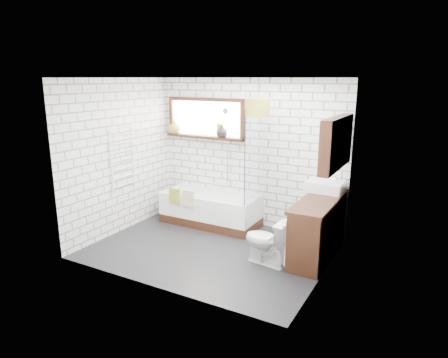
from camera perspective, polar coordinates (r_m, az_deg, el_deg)
The scene contains 22 objects.
floor at distance 6.10m, azimuth -1.93°, elevation -9.96°, with size 3.40×2.60×0.01m, color black.
ceiling at distance 5.56m, azimuth -2.15°, elevation 14.32°, with size 3.40×2.60×0.01m, color white.
wall_back at distance 6.83m, azimuth 3.62°, elevation 3.71°, with size 3.40×0.01×2.50m, color white.
wall_front at distance 4.67m, azimuth -10.31°, elevation -1.50°, with size 3.40×0.01×2.50m, color white.
wall_left at distance 6.73m, azimuth -14.61°, elevation 3.11°, with size 0.01×2.60×2.50m, color white.
wall_right at distance 5.06m, azimuth 14.74°, elevation -0.50°, with size 0.01×2.60×2.50m, color white.
window at distance 7.12m, azimuth -2.73°, elevation 8.63°, with size 1.52×0.16×0.68m, color black.
towel_radiator at distance 6.70m, azimuth -14.30°, elevation 2.66°, with size 0.06×0.52×1.00m, color white.
mirror_cabinet at distance 5.57m, azimuth 15.72°, elevation 4.97°, with size 0.16×1.20×0.70m, color black.
shower_riser at distance 6.95m, azimuth 0.48°, elevation 4.77°, with size 0.02×0.02×1.30m, color silver.
bathtub at distance 7.01m, azimuth -1.92°, elevation -4.25°, with size 1.69×0.75×0.55m, color white.
shower_screen at distance 6.37m, azimuth 4.41°, elevation 3.36°, with size 0.02×0.72×1.50m, color white.
towel_green at distance 6.89m, azimuth -7.02°, elevation -2.46°, with size 0.21×0.06×0.28m, color olive.
towel_beige at distance 6.74m, azimuth -5.09°, elevation -2.80°, with size 0.22×0.05×0.28m, color tan.
vanity at distance 5.88m, azimuth 13.31°, elevation -6.82°, with size 0.48×1.47×0.84m, color black.
basin at distance 6.18m, azimuth 14.25°, elevation -0.98°, with size 0.52×0.46×0.15m, color white.
tap at distance 6.13m, azimuth 15.72°, elevation -0.68°, with size 0.03×0.03×0.16m, color silver.
toilet at distance 5.56m, azimuth 6.16°, elevation -8.76°, with size 0.65×0.37×0.67m, color white.
vase_olive at distance 7.47m, azimuth -7.11°, elevation 7.28°, with size 0.23×0.23×0.24m, color olive.
vase_dark at distance 6.94m, azimuth -0.30°, elevation 6.72°, with size 0.20×0.20×0.21m, color black.
bottle at distance 6.96m, azimuth -0.74°, elevation 6.83°, with size 0.07×0.07×0.23m, color olive.
pendant at distance 5.59m, azimuth 4.86°, elevation 10.12°, with size 0.34×0.34×0.25m, color olive.
Camera 1 is at (2.87, -4.76, 2.50)m, focal length 32.00 mm.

